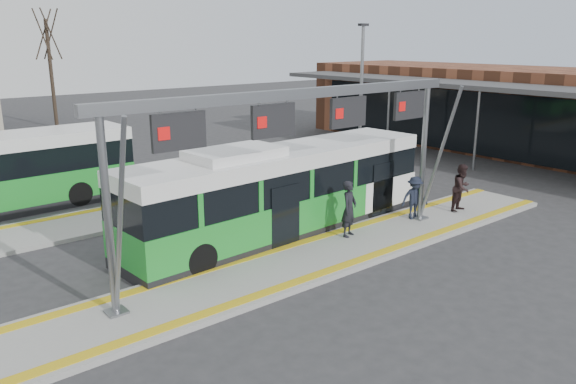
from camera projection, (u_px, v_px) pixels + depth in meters
name	position (u px, v px, depth m)	size (l,w,h in m)	color
ground	(317.00, 259.00, 17.76)	(120.00, 120.00, 0.00)	#2D2D30
platform_main	(318.00, 257.00, 17.74)	(22.00, 3.00, 0.15)	gray
platform_second	(98.00, 221.00, 21.26)	(20.00, 3.00, 0.15)	gray
tactile_main	(318.00, 254.00, 17.72)	(22.00, 2.65, 0.02)	gold
tactile_second	(86.00, 212.00, 22.10)	(20.00, 0.35, 0.02)	gold
gantry	(305.00, 124.00, 16.61)	(13.00, 1.68, 5.20)	slate
station_building	(544.00, 112.00, 33.43)	(11.50, 32.00, 5.00)	brown
hero_bus	(282.00, 192.00, 19.72)	(12.30, 3.27, 3.35)	black
passenger_a	(349.00, 209.00, 19.18)	(0.71, 0.47, 1.95)	black
passenger_b	(462.00, 188.00, 22.06)	(0.91, 0.71, 1.88)	black
passenger_c	(415.00, 198.00, 21.07)	(1.06, 0.61, 1.64)	black
tree_mid	(47.00, 35.00, 42.19)	(1.40, 1.40, 9.26)	#382B21
lamp_east	(361.00, 98.00, 27.37)	(0.50, 0.25, 7.44)	slate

